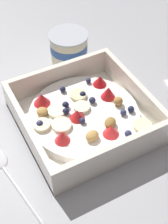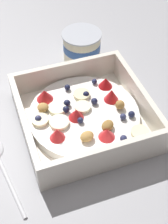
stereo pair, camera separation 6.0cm
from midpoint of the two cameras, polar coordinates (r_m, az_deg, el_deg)
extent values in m
plane|color=#9E9EA3|center=(0.61, -0.48, -2.64)|extent=(2.40, 2.40, 0.00)
cube|color=white|center=(0.61, -2.77, -1.74)|extent=(0.23, 0.23, 0.01)
cube|color=white|center=(0.54, 2.27, -7.68)|extent=(0.23, 0.01, 0.06)
cube|color=white|center=(0.67, -6.94, 5.89)|extent=(0.23, 0.01, 0.06)
cube|color=white|center=(0.58, -12.61, -3.84)|extent=(0.01, 0.21, 0.06)
cube|color=white|center=(0.63, 5.98, 3.22)|extent=(0.01, 0.21, 0.06)
cylinder|color=white|center=(0.60, -2.82, -0.89)|extent=(0.20, 0.20, 0.02)
cylinder|color=beige|center=(0.58, 7.19, -2.59)|extent=(0.04, 0.04, 0.01)
cylinder|color=beige|center=(0.63, -3.73, 2.79)|extent=(0.04, 0.04, 0.01)
cylinder|color=#F4EAB7|center=(0.58, -10.23, -2.39)|extent=(0.04, 0.04, 0.01)
cylinder|color=#F7EFC6|center=(0.58, -6.85, -2.42)|extent=(0.05, 0.05, 0.01)
cylinder|color=#F7EFC6|center=(0.60, -7.60, 0.00)|extent=(0.05, 0.05, 0.01)
cylinder|color=#F7EFC6|center=(0.60, -3.23, 0.68)|extent=(0.04, 0.04, 0.01)
cone|color=red|center=(0.58, -4.13, -0.60)|extent=(0.03, 0.03, 0.02)
cone|color=red|center=(0.62, 1.47, 3.28)|extent=(0.04, 0.04, 0.02)
cone|color=red|center=(0.62, -10.09, 2.08)|extent=(0.04, 0.04, 0.02)
cone|color=red|center=(0.65, 0.11, 5.32)|extent=(0.04, 0.04, 0.02)
cone|color=red|center=(0.55, -6.88, -4.40)|extent=(0.03, 0.03, 0.02)
cone|color=red|center=(0.56, 1.46, -3.46)|extent=(0.03, 0.03, 0.02)
sphere|color=#23284C|center=(0.56, 4.62, -3.93)|extent=(0.01, 0.01, 0.01)
sphere|color=#191E3D|center=(0.61, -6.01, 1.07)|extent=(0.01, 0.01, 0.01)
sphere|color=#191E3D|center=(0.64, -6.36, 3.75)|extent=(0.01, 0.01, 0.01)
sphere|color=#191E3D|center=(0.60, -6.02, -0.04)|extent=(0.01, 0.01, 0.01)
sphere|color=navy|center=(0.58, -10.57, -2.14)|extent=(0.01, 0.01, 0.01)
sphere|color=navy|center=(0.59, 3.96, -0.23)|extent=(0.01, 0.01, 0.01)
sphere|color=#23284C|center=(0.58, -3.06, -1.93)|extent=(0.01, 0.01, 0.01)
sphere|color=#23284C|center=(0.65, -1.86, 5.29)|extent=(0.01, 0.01, 0.01)
sphere|color=#191E3D|center=(0.60, 5.31, 0.34)|extent=(0.01, 0.01, 0.01)
sphere|color=#191E3D|center=(0.62, -3.00, 2.90)|extent=(0.01, 0.01, 0.01)
sphere|color=#23284C|center=(0.61, -1.35, 1.90)|extent=(0.01, 0.01, 0.01)
ellipsoid|color=#AD7F42|center=(0.61, 3.15, 1.74)|extent=(0.02, 0.02, 0.02)
ellipsoid|color=tan|center=(0.55, -1.67, -4.29)|extent=(0.03, 0.02, 0.01)
ellipsoid|color=olive|center=(0.57, 1.58, -2.04)|extent=(0.03, 0.03, 0.01)
ellipsoid|color=tan|center=(0.60, -10.05, -0.11)|extent=(0.03, 0.03, 0.01)
cylinder|color=silver|center=(0.54, -13.78, -13.76)|extent=(0.03, 0.12, 0.01)
cylinder|color=beige|center=(0.74, -4.98, 10.93)|extent=(0.08, 0.08, 0.06)
cylinder|color=#2D5193|center=(0.74, -5.00, 11.12)|extent=(0.08, 0.08, 0.02)
cylinder|color=#B7BCC6|center=(0.72, -5.15, 13.01)|extent=(0.09, 0.09, 0.00)
camera|label=1|loc=(0.03, -92.87, -3.07)|focal=53.00mm
camera|label=2|loc=(0.03, 87.13, 3.07)|focal=53.00mm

